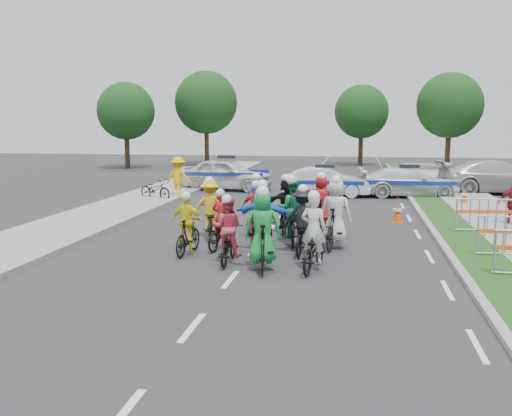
% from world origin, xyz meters
% --- Properties ---
extents(ground, '(90.00, 90.00, 0.00)m').
position_xyz_m(ground, '(0.00, 0.00, 0.00)').
color(ground, '#28282B').
rests_on(ground, ground).
extents(curb_right, '(0.20, 60.00, 0.12)m').
position_xyz_m(curb_right, '(5.10, 5.00, 0.06)').
color(curb_right, gray).
rests_on(curb_right, ground).
extents(grass_strip, '(1.20, 60.00, 0.11)m').
position_xyz_m(grass_strip, '(5.80, 5.00, 0.06)').
color(grass_strip, '#224616').
rests_on(grass_strip, ground).
extents(sidewalk_left, '(3.00, 60.00, 0.13)m').
position_xyz_m(sidewalk_left, '(-6.50, 5.00, 0.07)').
color(sidewalk_left, gray).
rests_on(sidewalk_left, ground).
extents(rider_0, '(0.94, 1.94, 1.90)m').
position_xyz_m(rider_0, '(1.73, 1.17, 0.63)').
color(rider_0, black).
rests_on(rider_0, ground).
extents(rider_1, '(0.91, 1.96, 2.00)m').
position_xyz_m(rider_1, '(0.57, 0.98, 0.77)').
color(rider_1, black).
rests_on(rider_1, ground).
extents(rider_2, '(0.74, 1.71, 1.73)m').
position_xyz_m(rider_2, '(-0.38, 1.43, 0.65)').
color(rider_2, black).
rests_on(rider_2, ground).
extents(rider_3, '(0.87, 1.63, 1.68)m').
position_xyz_m(rider_3, '(-1.62, 2.17, 0.65)').
color(rider_3, black).
rests_on(rider_3, ground).
extents(rider_4, '(1.07, 1.86, 1.85)m').
position_xyz_m(rider_4, '(1.33, 2.78, 0.72)').
color(rider_4, black).
rests_on(rider_4, ground).
extents(rider_5, '(1.59, 1.90, 1.95)m').
position_xyz_m(rider_5, '(0.26, 2.84, 0.82)').
color(rider_5, black).
rests_on(rider_5, ground).
extents(rider_6, '(0.89, 1.72, 1.67)m').
position_xyz_m(rider_6, '(-0.91, 2.98, 0.56)').
color(rider_6, black).
rests_on(rider_6, ground).
extents(rider_7, '(0.94, 2.00, 2.03)m').
position_xyz_m(rider_7, '(2.15, 3.61, 0.78)').
color(rider_7, black).
rests_on(rider_7, ground).
extents(rider_8, '(0.93, 2.01, 1.97)m').
position_xyz_m(rider_8, '(0.91, 3.97, 0.73)').
color(rider_8, black).
rests_on(rider_8, ground).
extents(rider_9, '(0.90, 1.69, 1.75)m').
position_xyz_m(rider_9, '(-0.21, 4.53, 0.68)').
color(rider_9, black).
rests_on(rider_9, ground).
extents(rider_10, '(1.12, 1.91, 1.85)m').
position_xyz_m(rider_10, '(-1.58, 4.36, 0.72)').
color(rider_10, black).
rests_on(rider_10, ground).
extents(rider_11, '(1.50, 1.80, 1.87)m').
position_xyz_m(rider_11, '(0.62, 5.32, 0.78)').
color(rider_11, black).
rests_on(rider_11, ground).
extents(rider_12, '(0.90, 1.91, 1.87)m').
position_xyz_m(rider_12, '(-0.39, 5.58, 0.62)').
color(rider_12, black).
rests_on(rider_12, ground).
extents(rider_13, '(0.82, 1.82, 1.89)m').
position_xyz_m(rider_13, '(1.62, 6.03, 0.73)').
color(rider_13, black).
rests_on(rider_13, ground).
extents(police_car_0, '(4.95, 2.62, 1.61)m').
position_xyz_m(police_car_0, '(-3.78, 16.17, 0.80)').
color(police_car_0, silver).
rests_on(police_car_0, ground).
extents(police_car_1, '(4.22, 1.91, 1.34)m').
position_xyz_m(police_car_1, '(1.27, 14.50, 0.67)').
color(police_car_1, silver).
rests_on(police_car_1, ground).
extents(police_car_2, '(4.78, 2.34, 1.34)m').
position_xyz_m(police_car_2, '(5.09, 15.12, 0.67)').
color(police_car_2, silver).
rests_on(police_car_2, ground).
extents(civilian_sedan, '(5.80, 2.85, 1.62)m').
position_xyz_m(civilian_sedan, '(9.41, 17.09, 0.81)').
color(civilian_sedan, '#AEAEB3').
rests_on(civilian_sedan, ground).
extents(marshal_hiviz, '(1.28, 0.83, 1.88)m').
position_xyz_m(marshal_hiviz, '(-5.27, 12.90, 0.94)').
color(marshal_hiviz, yellow).
rests_on(marshal_hiviz, ground).
extents(barrier_2, '(2.04, 0.73, 1.12)m').
position_xyz_m(barrier_2, '(6.70, 6.31, 0.56)').
color(barrier_2, '#A5A8AD').
rests_on(barrier_2, ground).
extents(cone_0, '(0.40, 0.40, 0.70)m').
position_xyz_m(cone_0, '(4.12, 7.94, 0.34)').
color(cone_0, '#F24C0C').
rests_on(cone_0, ground).
extents(cone_1, '(0.40, 0.40, 0.70)m').
position_xyz_m(cone_1, '(7.16, 12.74, 0.34)').
color(cone_1, '#F24C0C').
rests_on(cone_1, ground).
extents(parked_bike, '(1.86, 1.32, 0.93)m').
position_xyz_m(parked_bike, '(-6.09, 12.07, 0.47)').
color(parked_bike, black).
rests_on(parked_bike, ground).
extents(tree_0, '(4.20, 4.20, 6.30)m').
position_xyz_m(tree_0, '(-14.00, 28.00, 4.19)').
color(tree_0, '#382619').
rests_on(tree_0, ground).
extents(tree_1, '(4.55, 4.55, 6.82)m').
position_xyz_m(tree_1, '(9.00, 30.00, 4.54)').
color(tree_1, '#382619').
rests_on(tree_1, ground).
extents(tree_3, '(4.90, 4.90, 7.35)m').
position_xyz_m(tree_3, '(-9.00, 32.00, 4.89)').
color(tree_3, '#382619').
rests_on(tree_3, ground).
extents(tree_4, '(4.20, 4.20, 6.30)m').
position_xyz_m(tree_4, '(3.00, 34.00, 4.19)').
color(tree_4, '#382619').
rests_on(tree_4, ground).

